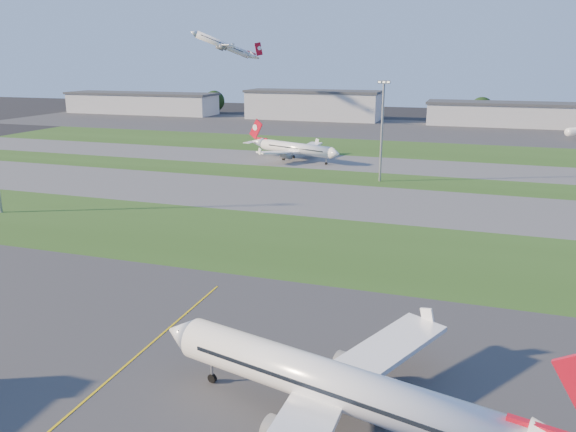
% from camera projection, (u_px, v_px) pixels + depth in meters
% --- Properties ---
extents(ground, '(700.00, 700.00, 0.00)m').
position_uv_depth(ground, '(33.00, 398.00, 53.04)').
color(ground, black).
rests_on(ground, ground).
extents(apron_near, '(300.00, 70.00, 0.01)m').
position_uv_depth(apron_near, '(33.00, 398.00, 53.04)').
color(apron_near, '#333335').
rests_on(apron_near, ground).
extents(grass_strip_a, '(300.00, 34.00, 0.01)m').
position_uv_depth(grass_strip_a, '(245.00, 238.00, 100.58)').
color(grass_strip_a, '#2A4A18').
rests_on(grass_strip_a, ground).
extents(taxiway_a, '(300.00, 32.00, 0.01)m').
position_uv_depth(taxiway_a, '(299.00, 197.00, 130.74)').
color(taxiway_a, '#515154').
rests_on(taxiway_a, ground).
extents(grass_strip_b, '(300.00, 18.00, 0.01)m').
position_uv_depth(grass_strip_b, '(326.00, 176.00, 153.59)').
color(grass_strip_b, '#2A4A18').
rests_on(grass_strip_b, ground).
extents(taxiway_b, '(300.00, 26.00, 0.01)m').
position_uv_depth(taxiway_b, '(344.00, 163.00, 173.70)').
color(taxiway_b, '#515154').
rests_on(taxiway_b, ground).
extents(grass_strip_c, '(300.00, 40.00, 0.01)m').
position_uv_depth(grass_strip_c, '(364.00, 147.00, 203.87)').
color(grass_strip_c, '#2A4A18').
rests_on(grass_strip_c, ground).
extents(apron_far, '(400.00, 80.00, 0.01)m').
position_uv_depth(apron_far, '(389.00, 129.00, 258.71)').
color(apron_far, '#333335').
rests_on(apron_far, ground).
extents(yellow_line, '(0.25, 60.00, 0.02)m').
position_uv_depth(yellow_line, '(77.00, 408.00, 51.53)').
color(yellow_line, gold).
rests_on(yellow_line, ground).
extents(airliner_parked, '(37.71, 31.60, 11.98)m').
position_uv_depth(airliner_parked, '(337.00, 387.00, 47.37)').
color(airliner_parked, white).
rests_on(airliner_parked, ground).
extents(airliner_taxiing, '(32.32, 27.44, 10.67)m').
position_uv_depth(airliner_taxiing, '(295.00, 149.00, 176.82)').
color(airliner_taxiing, white).
rests_on(airliner_taxiing, ground).
extents(airliner_departing, '(28.49, 24.68, 10.30)m').
position_uv_depth(airliner_departing, '(224.00, 45.00, 267.75)').
color(airliner_departing, white).
extents(light_mast_centre, '(3.20, 0.70, 25.80)m').
position_uv_depth(light_mast_centre, '(382.00, 125.00, 143.23)').
color(light_mast_centre, gray).
rests_on(light_mast_centre, ground).
extents(hangar_far_west, '(91.80, 23.00, 12.20)m').
position_uv_depth(hangar_far_west, '(142.00, 103.00, 329.95)').
color(hangar_far_west, '#AAACB2').
rests_on(hangar_far_west, ground).
extents(hangar_west, '(71.40, 23.00, 15.20)m').
position_uv_depth(hangar_west, '(313.00, 105.00, 297.72)').
color(hangar_west, '#AAACB2').
rests_on(hangar_west, ground).
extents(hangar_east, '(81.60, 23.00, 11.20)m').
position_uv_depth(hangar_east, '(514.00, 114.00, 267.95)').
color(hangar_east, '#AAACB2').
rests_on(hangar_east, ground).
extents(tree_far_west, '(11.00, 11.00, 12.00)m').
position_uv_depth(tree_far_west, '(98.00, 99.00, 353.86)').
color(tree_far_west, black).
rests_on(tree_far_west, ground).
extents(tree_west, '(12.10, 12.10, 13.20)m').
position_uv_depth(tree_west, '(214.00, 101.00, 331.26)').
color(tree_west, black).
rests_on(tree_west, ground).
extents(tree_mid_west, '(9.90, 9.90, 10.80)m').
position_uv_depth(tree_mid_west, '(364.00, 108.00, 300.68)').
color(tree_mid_west, black).
rests_on(tree_mid_west, ground).
extents(tree_mid_east, '(11.55, 11.55, 12.60)m').
position_uv_depth(tree_mid_east, '(482.00, 108.00, 284.98)').
color(tree_mid_east, black).
rests_on(tree_mid_east, ground).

